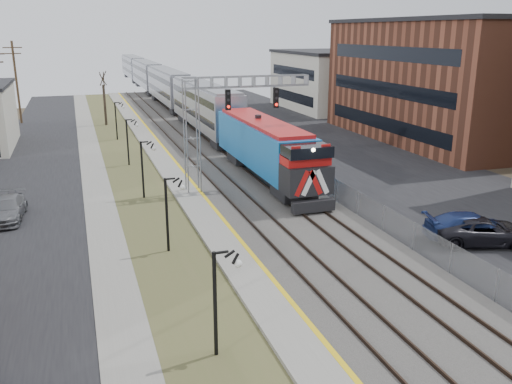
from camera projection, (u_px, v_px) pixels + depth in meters
name	position (u px, v px, depth m)	size (l,w,h in m)	color
street_west	(34.00, 182.00, 41.57)	(7.00, 120.00, 0.04)	black
sidewalk	(95.00, 177.00, 42.93)	(2.00, 120.00, 0.08)	gray
grass_median	(133.00, 174.00, 43.84)	(4.00, 120.00, 0.06)	#50532C
platform	(170.00, 170.00, 44.73)	(2.00, 120.00, 0.24)	gray
ballast_bed	(228.00, 165.00, 46.25)	(8.00, 120.00, 0.20)	#595651
parking_lot	(353.00, 156.00, 49.92)	(16.00, 120.00, 0.04)	black
platform_edge	(180.00, 167.00, 44.96)	(0.24, 120.00, 0.01)	gold
track_near	(205.00, 165.00, 45.59)	(1.58, 120.00, 0.15)	#2D2119
track_far	(245.00, 162.00, 46.66)	(1.58, 120.00, 0.15)	#2D2119
train	(165.00, 86.00, 83.72)	(3.00, 108.65, 5.33)	#1667B5
signal_gantry	(216.00, 114.00, 37.47)	(9.00, 1.07, 8.15)	gray
lampposts	(166.00, 214.00, 28.09)	(0.14, 62.14, 4.00)	black
fence	(274.00, 154.00, 47.33)	(0.04, 120.00, 1.60)	gray
bare_trees	(17.00, 139.00, 44.00)	(12.30, 42.30, 5.95)	#382D23
car_lot_c	(483.00, 232.00, 29.20)	(2.41, 5.24, 1.46)	black
car_lot_d	(472.00, 227.00, 29.75)	(2.11, 5.19, 1.51)	navy
car_lot_e	(289.00, 148.00, 50.31)	(1.69, 4.19, 1.43)	gray
car_street_b	(7.00, 209.00, 33.00)	(1.91, 4.69, 1.36)	slate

